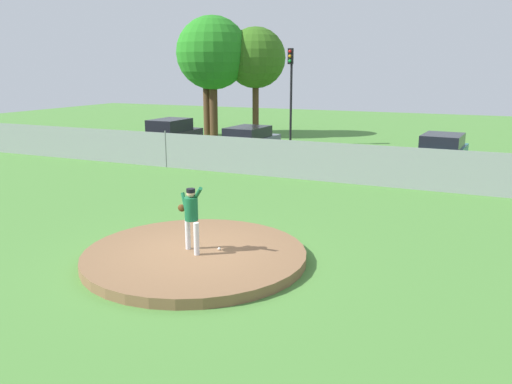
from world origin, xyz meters
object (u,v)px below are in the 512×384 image
(baseball, at_px, (219,249))
(parked_car_slate, at_px, (248,143))
(pitcher_youth, at_px, (191,213))
(parked_car_teal, at_px, (441,154))
(traffic_light_near, at_px, (291,81))
(parked_car_charcoal, at_px, (170,135))

(baseball, distance_m, parked_car_slate, 14.93)
(pitcher_youth, height_order, parked_car_slate, pitcher_youth)
(parked_car_slate, relative_size, parked_car_teal, 1.08)
(parked_car_slate, bearing_deg, traffic_light_near, 83.36)
(traffic_light_near, bearing_deg, parked_car_slate, -96.64)
(parked_car_charcoal, xyz_separation_m, traffic_light_near, (5.71, 4.30, 3.00))
(baseball, bearing_deg, parked_car_charcoal, 126.96)
(parked_car_slate, bearing_deg, parked_car_teal, 1.05)
(pitcher_youth, xyz_separation_m, baseball, (0.55, 0.36, -0.94))
(parked_car_teal, height_order, traffic_light_near, traffic_light_near)
(parked_car_charcoal, bearing_deg, parked_car_teal, -1.40)
(baseball, xyz_separation_m, parked_car_teal, (3.95, 13.99, 0.52))
(parked_car_slate, xyz_separation_m, traffic_light_near, (0.56, 4.84, 3.06))
(baseball, distance_m, parked_car_teal, 14.55)
(parked_car_charcoal, bearing_deg, traffic_light_near, 36.98)
(parked_car_teal, xyz_separation_m, traffic_light_near, (-9.04, 4.66, 3.03))
(parked_car_teal, bearing_deg, parked_car_slate, -178.95)
(parked_car_slate, distance_m, parked_car_charcoal, 5.18)
(parked_car_slate, distance_m, parked_car_teal, 9.60)
(baseball, relative_size, traffic_light_near, 0.01)
(pitcher_youth, xyz_separation_m, traffic_light_near, (-4.53, 19.01, 2.62))
(parked_car_charcoal, distance_m, traffic_light_near, 7.75)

